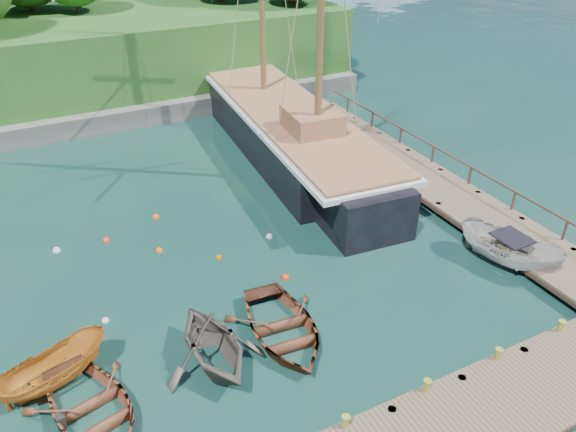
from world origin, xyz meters
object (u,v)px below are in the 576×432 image
(rowboat_0, at_px, (94,417))
(cabin_boat_white, at_px, (506,265))
(rowboat_1, at_px, (214,364))
(motorboat_orange, at_px, (58,383))
(rowboat_2, at_px, (283,336))
(schooner, at_px, (288,135))

(rowboat_0, xyz_separation_m, cabin_boat_white, (17.54, 0.09, 0.00))
(rowboat_1, xyz_separation_m, motorboat_orange, (-4.97, 1.55, 0.00))
(rowboat_1, bearing_deg, rowboat_2, -0.84)
(rowboat_0, bearing_deg, cabin_boat_white, -14.04)
(motorboat_orange, xyz_separation_m, schooner, (15.21, 12.88, 1.18))
(rowboat_1, height_order, schooner, schooner)
(rowboat_1, bearing_deg, motorboat_orange, 158.90)
(rowboat_1, xyz_separation_m, schooner, (10.24, 14.43, 1.18))
(rowboat_2, relative_size, schooner, 0.17)
(cabin_boat_white, bearing_deg, rowboat_2, 159.54)
(rowboat_1, bearing_deg, schooner, 50.85)
(motorboat_orange, distance_m, cabin_boat_white, 18.44)
(rowboat_1, distance_m, rowboat_2, 2.72)
(rowboat_0, height_order, rowboat_1, rowboat_1)
(motorboat_orange, bearing_deg, rowboat_2, -118.49)
(cabin_boat_white, height_order, schooner, schooner)
(rowboat_0, height_order, motorboat_orange, motorboat_orange)
(rowboat_1, height_order, cabin_boat_white, rowboat_1)
(schooner, bearing_deg, rowboat_2, -112.82)
(motorboat_orange, bearing_deg, cabin_boat_white, -113.82)
(schooner, bearing_deg, cabin_boat_white, -73.00)
(rowboat_2, xyz_separation_m, cabin_boat_white, (10.66, -0.43, 0.00))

